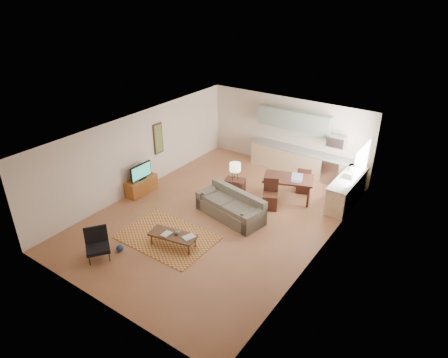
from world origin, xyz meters
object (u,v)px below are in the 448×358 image
Objects in this scene: coffee_table at (173,240)px; armchair at (97,245)px; dining_table at (288,189)px; tv_credenza at (141,186)px; sofa at (230,205)px; console_table at (235,189)px.

armchair is (-1.28, -1.49, 0.20)m from coffee_table.
tv_credenza is at bearing -171.01° from dining_table.
sofa is 1.74× the size of coffee_table.
sofa is 3.11× the size of console_table.
tv_credenza is 0.73× the size of dining_table.
tv_credenza is 4.92m from dining_table.
tv_credenza is at bearing 62.59° from armchair.
console_table reaches higher than coffee_table.
sofa is 3.36m from tv_credenza.
tv_credenza is at bearing -170.04° from console_table.
sofa is 1.97× the size of tv_credenza.
armchair is at bearing -141.96° from coffee_table.
console_table is 0.47× the size of dining_table.
console_table is at bearing 20.47° from armchair.
tv_credenza is at bearing -160.99° from sofa.
sofa is at bearing -80.57° from console_table.
coffee_table is 4.33m from dining_table.
console_table reaches higher than tv_credenza.
armchair is 0.68× the size of tv_credenza.
console_table is at bearing 26.51° from tv_credenza.
coffee_table is 0.83× the size of dining_table.
dining_table is (4.28, 2.41, 0.13)m from tv_credenza.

